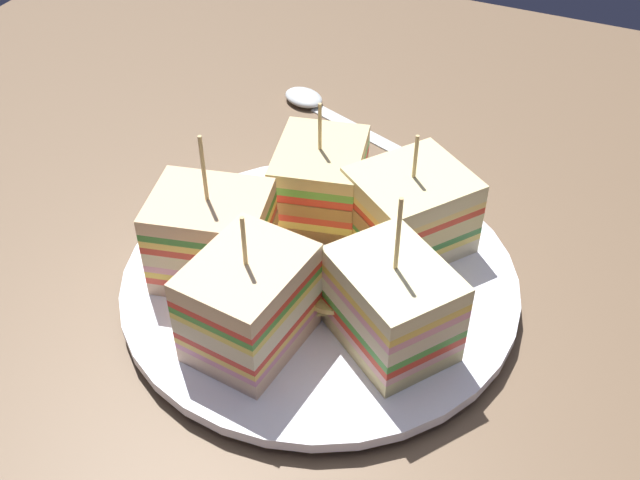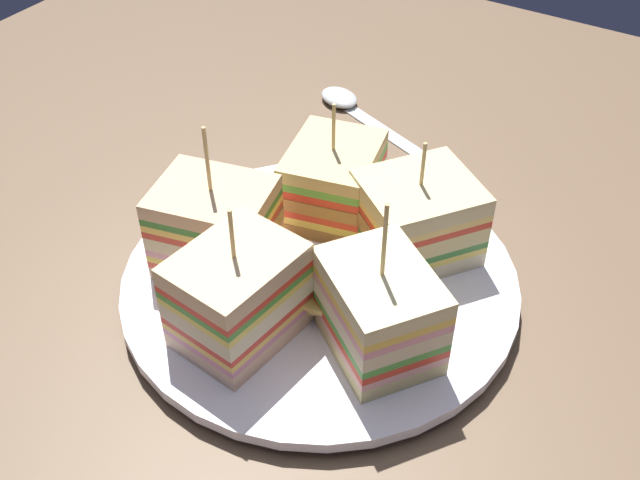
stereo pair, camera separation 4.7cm
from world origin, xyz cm
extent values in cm
cube|color=brown|center=(0.00, 0.00, -0.90)|extent=(94.81, 98.18, 1.80)
cylinder|color=white|center=(0.00, 0.00, 0.30)|extent=(15.62, 15.62, 0.61)
cylinder|color=white|center=(0.00, 0.00, 0.98)|extent=(25.20, 25.20, 0.74)
cube|color=#D9B38C|center=(2.40, -6.24, 1.84)|extent=(7.12, 8.11, 0.98)
cube|color=#B2844C|center=(1.60, -2.91, 1.84)|extent=(5.44, 1.57, 0.98)
cube|color=#E34934|center=(2.40, -6.24, 2.57)|extent=(7.12, 8.11, 0.49)
cube|color=yellow|center=(2.40, -6.24, 3.06)|extent=(7.12, 8.11, 0.49)
cube|color=pink|center=(2.40, -6.24, 3.55)|extent=(7.12, 8.11, 0.49)
cube|color=beige|center=(2.40, -6.24, 4.28)|extent=(7.12, 8.11, 0.98)
cube|color=#B2844C|center=(1.60, -2.91, 4.28)|extent=(5.44, 1.57, 0.98)
cube|color=#D1402C|center=(2.40, -6.24, 5.01)|extent=(7.12, 8.11, 0.49)
cube|color=#FCCE56|center=(2.40, -6.24, 5.50)|extent=(7.12, 8.11, 0.49)
cube|color=#3F8332|center=(2.40, -6.24, 5.99)|extent=(7.12, 8.11, 0.49)
cube|color=#E2B887|center=(2.40, -6.24, 6.72)|extent=(7.12, 8.11, 0.98)
cylinder|color=tan|center=(2.40, -6.24, 9.42)|extent=(0.24, 0.24, 4.42)
cube|color=beige|center=(6.54, -1.36, 1.91)|extent=(7.55, 6.18, 1.13)
cube|color=#B2844C|center=(3.14, -0.98, 1.91)|extent=(0.87, 5.32, 1.13)
cube|color=pink|center=(6.54, -1.36, 2.70)|extent=(7.55, 6.18, 0.44)
cube|color=#F0C458|center=(6.54, -1.36, 3.14)|extent=(7.55, 6.18, 0.44)
cube|color=red|center=(6.54, -1.36, 3.58)|extent=(7.55, 6.18, 0.44)
cube|color=beige|center=(6.54, -1.36, 4.36)|extent=(7.55, 6.18, 1.13)
cube|color=#B2844C|center=(3.14, -0.98, 4.36)|extent=(0.87, 5.32, 1.13)
cube|color=#E5D052|center=(6.54, -1.36, 5.15)|extent=(7.55, 6.18, 0.44)
cube|color=#449634|center=(6.54, -1.36, 5.59)|extent=(7.55, 6.18, 0.44)
cube|color=red|center=(6.54, -1.36, 6.03)|extent=(7.55, 6.18, 0.44)
cube|color=beige|center=(6.54, -1.36, 6.81)|extent=(7.55, 6.18, 1.13)
cylinder|color=tan|center=(6.54, -1.36, 8.97)|extent=(0.24, 0.24, 3.19)
cube|color=#D2C07C|center=(3.17, 5.88, 1.85)|extent=(8.37, 8.77, 1.01)
cube|color=#9E7242|center=(1.20, 3.09, 1.85)|extent=(4.41, 3.23, 1.01)
cube|color=#E6A496|center=(3.17, 5.88, 2.62)|extent=(8.37, 8.77, 0.53)
cube|color=red|center=(3.17, 5.88, 3.15)|extent=(8.37, 8.77, 0.53)
cube|color=green|center=(3.17, 5.88, 3.68)|extent=(8.37, 8.77, 0.53)
cube|color=beige|center=(3.17, 5.88, 4.44)|extent=(8.37, 8.77, 1.01)
cube|color=#9E7242|center=(1.20, 3.09, 4.44)|extent=(4.41, 3.23, 1.01)
cube|color=pink|center=(3.17, 5.88, 5.21)|extent=(8.37, 8.77, 0.53)
cube|color=#EFC74B|center=(3.17, 5.88, 5.74)|extent=(8.37, 8.77, 0.53)
cube|color=beige|center=(3.17, 5.88, 6.51)|extent=(8.37, 8.77, 1.01)
cylinder|color=tan|center=(3.17, 5.88, 9.38)|extent=(0.24, 0.24, 4.73)
cube|color=beige|center=(-5.38, 3.96, 1.93)|extent=(9.30, 9.14, 1.16)
cube|color=#B2844C|center=(-2.62, 1.94, 1.93)|extent=(3.82, 5.08, 1.16)
cube|color=#E8CF55|center=(-5.38, 3.96, 2.75)|extent=(9.30, 9.14, 0.48)
cube|color=#397D36|center=(-5.38, 3.96, 3.23)|extent=(9.30, 9.14, 0.48)
cube|color=#D7C47E|center=(-5.38, 3.96, 4.04)|extent=(9.30, 9.14, 1.16)
cube|color=#9E7242|center=(-2.62, 1.94, 4.04)|extent=(3.82, 5.08, 1.16)
cube|color=red|center=(-5.38, 3.96, 4.86)|extent=(9.30, 9.14, 0.48)
cube|color=#EFC763|center=(-5.38, 3.96, 5.34)|extent=(9.30, 9.14, 0.48)
cube|color=beige|center=(-5.38, 3.96, 6.16)|extent=(9.30, 9.14, 1.16)
cylinder|color=tan|center=(-5.38, 3.96, 8.26)|extent=(0.24, 0.24, 3.03)
cube|color=#E2B986|center=(-6.08, -2.78, 1.82)|extent=(8.10, 7.14, 0.93)
cube|color=#9E7242|center=(-2.75, -2.00, 1.82)|extent=(1.55, 5.50, 0.93)
cube|color=#E2CF60|center=(-6.08, -2.78, 2.58)|extent=(8.10, 7.14, 0.59)
cube|color=#CD3D30|center=(-6.08, -2.78, 3.16)|extent=(8.10, 7.14, 0.59)
cube|color=beige|center=(-6.08, -2.78, 3.92)|extent=(8.10, 7.14, 0.93)
cube|color=#9E7242|center=(-2.75, -2.00, 3.92)|extent=(1.55, 5.50, 0.93)
cube|color=red|center=(-6.08, -2.78, 4.68)|extent=(8.10, 7.14, 0.59)
cube|color=#5BAA46|center=(-6.08, -2.78, 5.27)|extent=(8.10, 7.14, 0.59)
cube|color=#D4BC81|center=(-6.08, -2.78, 6.03)|extent=(8.10, 7.14, 0.93)
cylinder|color=tan|center=(-6.08, -2.78, 8.20)|extent=(0.24, 0.24, 3.42)
cylinder|color=#EDCA6A|center=(2.67, 0.49, 1.70)|extent=(4.76, 4.76, 0.72)
cylinder|color=#E2D374|center=(-0.05, -0.25, 2.00)|extent=(5.10, 5.10, 0.89)
cylinder|color=#D7BC5A|center=(2.08, 0.79, 2.61)|extent=(5.19, 5.21, 1.00)
cylinder|color=#E6C161|center=(2.80, 2.15, 2.92)|extent=(3.99, 4.04, 1.12)
cube|color=silver|center=(-18.08, -3.90, 0.12)|extent=(5.31, 11.79, 0.25)
ellipsoid|color=silver|center=(-20.68, -10.98, 0.50)|extent=(3.79, 4.41, 1.00)
camera|label=1|loc=(32.14, 14.63, 35.19)|focal=43.10mm
camera|label=2|loc=(29.92, 18.76, 35.19)|focal=43.10mm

